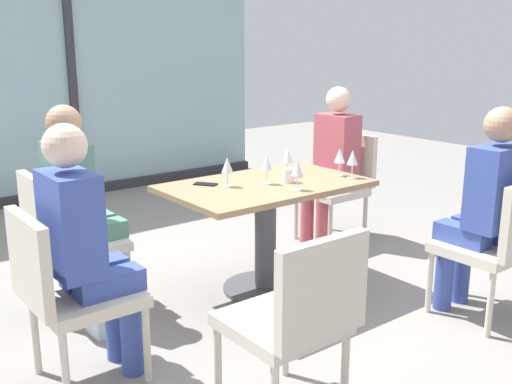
# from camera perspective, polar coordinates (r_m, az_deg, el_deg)

# --- Properties ---
(ground_plane) EXTENTS (12.00, 12.00, 0.00)m
(ground_plane) POSITION_cam_1_polar(r_m,az_deg,el_deg) (4.02, 0.89, -9.29)
(ground_plane) COLOR gray
(window_wall_backdrop) EXTENTS (4.44, 0.10, 2.70)m
(window_wall_backdrop) POSITION_cam_1_polar(r_m,az_deg,el_deg) (6.51, -17.26, 10.17)
(window_wall_backdrop) COLOR #95B7BC
(window_wall_backdrop) RESTS_ON ground_plane
(dining_table_main) EXTENTS (1.27, 0.79, 0.73)m
(dining_table_main) POSITION_cam_1_polar(r_m,az_deg,el_deg) (3.84, 0.92, -1.99)
(dining_table_main) COLOR #997551
(dining_table_main) RESTS_ON ground_plane
(chair_far_left) EXTENTS (0.50, 0.46, 0.87)m
(chair_far_left) POSITION_cam_1_polar(r_m,az_deg,el_deg) (3.70, -17.86, -3.93)
(chair_far_left) COLOR beige
(chair_far_left) RESTS_ON ground_plane
(chair_far_right) EXTENTS (0.50, 0.46, 0.87)m
(chair_far_right) POSITION_cam_1_polar(r_m,az_deg,el_deg) (4.93, 8.04, 1.12)
(chair_far_right) COLOR beige
(chair_far_right) RESTS_ON ground_plane
(chair_front_right) EXTENTS (0.46, 0.50, 0.87)m
(chair_front_right) POSITION_cam_1_polar(r_m,az_deg,el_deg) (3.69, 22.20, -4.35)
(chair_front_right) COLOR beige
(chair_front_right) RESTS_ON ground_plane
(chair_side_end) EXTENTS (0.50, 0.46, 0.87)m
(chair_side_end) POSITION_cam_1_polar(r_m,az_deg,el_deg) (2.93, -17.76, -8.75)
(chair_side_end) COLOR beige
(chair_side_end) RESTS_ON ground_plane
(chair_front_left) EXTENTS (0.46, 0.50, 0.87)m
(chair_front_left) POSITION_cam_1_polar(r_m,az_deg,el_deg) (2.55, 3.90, -11.65)
(chair_front_left) COLOR beige
(chair_front_left) RESTS_ON ground_plane
(person_far_left) EXTENTS (0.39, 0.34, 1.26)m
(person_far_left) POSITION_cam_1_polar(r_m,az_deg,el_deg) (3.68, -16.51, -0.62)
(person_far_left) COLOR #4C7F6B
(person_far_left) RESTS_ON ground_plane
(person_far_right) EXTENTS (0.39, 0.34, 1.26)m
(person_far_right) POSITION_cam_1_polar(r_m,az_deg,el_deg) (4.82, 7.22, 3.30)
(person_far_right) COLOR #B24C56
(person_far_right) RESTS_ON ground_plane
(person_front_right) EXTENTS (0.34, 0.39, 1.26)m
(person_front_right) POSITION_cam_1_polar(r_m,az_deg,el_deg) (3.69, 21.04, -0.96)
(person_front_right) COLOR #384C9E
(person_front_right) RESTS_ON ground_plane
(person_side_end) EXTENTS (0.39, 0.34, 1.26)m
(person_side_end) POSITION_cam_1_polar(r_m,az_deg,el_deg) (2.90, -16.04, -4.61)
(person_side_end) COLOR #384C9E
(person_side_end) RESTS_ON ground_plane
(wine_glass_0) EXTENTS (0.07, 0.07, 0.18)m
(wine_glass_0) POSITION_cam_1_polar(r_m,az_deg,el_deg) (4.00, 8.01, 3.40)
(wine_glass_0) COLOR silver
(wine_glass_0) RESTS_ON dining_table_main
(wine_glass_1) EXTENTS (0.07, 0.07, 0.18)m
(wine_glass_1) POSITION_cam_1_polar(r_m,az_deg,el_deg) (3.59, 3.99, 2.24)
(wine_glass_1) COLOR silver
(wine_glass_1) RESTS_ON dining_table_main
(wine_glass_2) EXTENTS (0.07, 0.07, 0.18)m
(wine_glass_2) POSITION_cam_1_polar(r_m,az_deg,el_deg) (3.95, 9.23, 3.20)
(wine_glass_2) COLOR silver
(wine_glass_2) RESTS_ON dining_table_main
(wine_glass_3) EXTENTS (0.07, 0.07, 0.18)m
(wine_glass_3) POSITION_cam_1_polar(r_m,az_deg,el_deg) (3.97, 3.05, 3.41)
(wine_glass_3) COLOR silver
(wine_glass_3) RESTS_ON dining_table_main
(wine_glass_4) EXTENTS (0.07, 0.07, 0.18)m
(wine_glass_4) POSITION_cam_1_polar(r_m,az_deg,el_deg) (3.67, -2.77, 2.53)
(wine_glass_4) COLOR silver
(wine_glass_4) RESTS_ON dining_table_main
(wine_glass_5) EXTENTS (0.07, 0.07, 0.18)m
(wine_glass_5) POSITION_cam_1_polar(r_m,az_deg,el_deg) (3.74, 1.04, 2.75)
(wine_glass_5) COLOR silver
(wine_glass_5) RESTS_ON dining_table_main
(coffee_cup) EXTENTS (0.08, 0.08, 0.09)m
(coffee_cup) POSITION_cam_1_polar(r_m,az_deg,el_deg) (3.80, 3.13, 1.59)
(coffee_cup) COLOR white
(coffee_cup) RESTS_ON dining_table_main
(cell_phone_on_table) EXTENTS (0.14, 0.16, 0.01)m
(cell_phone_on_table) POSITION_cam_1_polar(r_m,az_deg,el_deg) (3.75, -4.86, 0.76)
(cell_phone_on_table) COLOR black
(cell_phone_on_table) RESTS_ON dining_table_main
(handbag_0) EXTENTS (0.31, 0.18, 0.28)m
(handbag_0) POSITION_cam_1_polar(r_m,az_deg,el_deg) (3.55, -13.37, -10.57)
(handbag_0) COLOR silver
(handbag_0) RESTS_ON ground_plane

